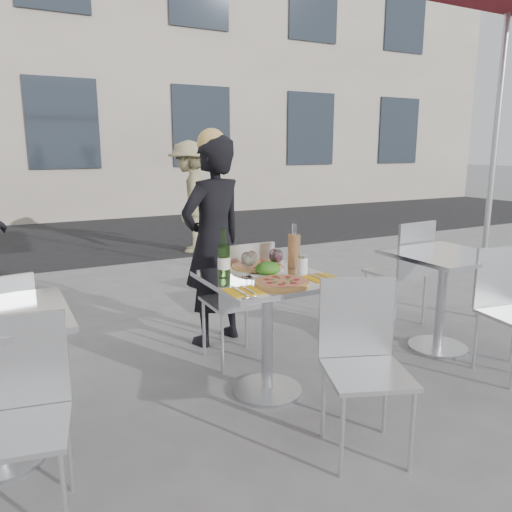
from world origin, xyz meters
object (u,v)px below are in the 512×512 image
side_chair_lnear (19,403)px  woman_diner (213,242)px  side_table_right (443,281)px  pizza_far (257,267)px  side_chair_rfar (405,264)px  wineglass_white_b (252,259)px  wine_bottle (224,259)px  wineglass_white_a (247,260)px  carafe (294,250)px  pizza_near (282,282)px  napkin_right (321,277)px  napkin_left (243,291)px  chair_near (362,351)px  chair_far (240,293)px  main_table (268,310)px  wineglass_red_a (274,256)px  salad_plate (268,270)px  wineglass_red_b (278,257)px  sugar_shaker (302,264)px  side_chair_rnear (508,300)px  pedestrian_b (190,197)px

side_chair_lnear → woman_diner: bearing=54.6°
side_table_right → pizza_far: pizza_far is taller
side_chair_rfar → wineglass_white_b: bearing=11.2°
wine_bottle → wineglass_white_a: (0.12, -0.06, -0.00)m
carafe → wineglass_white_b: (-0.34, -0.07, -0.01)m
pizza_near → napkin_right: size_ratio=1.56×
side_chair_rfar → napkin_left: 2.04m
chair_near → wine_bottle: (-0.38, 0.82, 0.35)m
woman_diner → chair_far: bearing=68.5°
main_table → wineglass_red_a: bearing=34.3°
napkin_left → side_chair_rfar: bearing=22.2°
side_chair_rfar → woman_diner: size_ratio=0.57×
salad_plate → wineglass_red_b: size_ratio=1.40×
chair_near → woman_diner: (-0.09, 1.66, 0.29)m
sugar_shaker → pizza_far: bearing=137.7°
chair_far → side_chair_rnear: chair_far is taller
chair_far → wineglass_red_b: bearing=98.0°
napkin_right → chair_near: bearing=-105.9°
side_table_right → wineglass_red_a: (-1.43, 0.05, 0.32)m
pedestrian_b → wineglass_white_b: 4.49m
salad_plate → wineglass_red_a: (0.06, 0.02, 0.07)m
main_table → napkin_right: (0.27, -0.17, 0.21)m
wineglass_white_b → side_table_right: bearing=-2.2°
side_table_right → pizza_far: bearing=171.9°
pizza_far → sugar_shaker: (0.22, -0.20, 0.04)m
pedestrian_b → wineglass_white_a: size_ratio=10.29×
side_table_right → sugar_shaker: sugar_shaker is taller
pedestrian_b → salad_plate: (-1.13, -4.35, -0.02)m
wine_bottle → wineglass_white_b: 0.17m
chair_far → wineglass_red_a: size_ratio=5.65×
napkin_right → wineglass_red_b: bearing=129.5°
main_table → chair_far: 0.45m
chair_far → pizza_far: (-0.00, -0.24, 0.24)m
side_chair_lnear → wineglass_white_a: 1.42m
pizza_near → wine_bottle: wine_bottle is taller
woman_diner → side_table_right: bearing=127.3°
side_chair_lnear → woman_diner: 2.04m
side_chair_rnear → wineglass_white_a: size_ratio=5.40×
side_chair_rfar → wineglass_red_b: (-1.54, -0.49, 0.32)m
main_table → side_chair_rnear: size_ratio=0.88×
chair_far → napkin_left: bearing=66.2°
wineglass_red_a → side_chair_lnear: bearing=-161.2°
chair_far → pedestrian_b: (1.11, 3.93, 0.28)m
woman_diner → pizza_far: (-0.02, -0.74, -0.04)m
chair_near → napkin_left: 0.69m
chair_far → wineglass_red_b: (0.05, -0.42, 0.33)m
side_chair_lnear → wine_bottle: size_ratio=2.85×
pedestrian_b → wine_bottle: size_ratio=5.50×
main_table → sugar_shaker: size_ratio=7.01×
chair_near → wineglass_white_a: 0.87m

